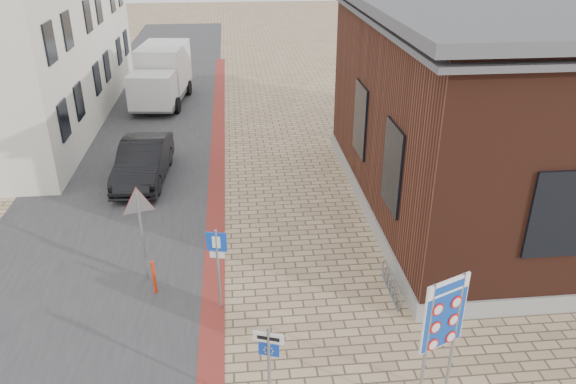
{
  "coord_description": "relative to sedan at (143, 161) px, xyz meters",
  "views": [
    {
      "loc": [
        -1.26,
        -9.57,
        8.87
      ],
      "look_at": [
        0.12,
        3.99,
        2.2
      ],
      "focal_mm": 35.0,
      "sensor_mm": 36.0,
      "label": 1
    }
  ],
  "objects": [
    {
      "name": "ground",
      "position": [
        4.67,
        -10.08,
        -0.76
      ],
      "size": [
        120.0,
        120.0,
        0.0
      ],
      "primitive_type": "plane",
      "color": "tan",
      "rests_on": "ground"
    },
    {
      "name": "road_strip",
      "position": [
        -0.83,
        4.92,
        -0.75
      ],
      "size": [
        7.0,
        60.0,
        0.02
      ],
      "primitive_type": "cube",
      "color": "#38383A",
      "rests_on": "ground"
    },
    {
      "name": "curb_strip",
      "position": [
        2.67,
        -0.08,
        -0.74
      ],
      "size": [
        0.6,
        40.0,
        0.02
      ],
      "primitive_type": "cube",
      "color": "maroon",
      "rests_on": "ground"
    },
    {
      "name": "brick_building",
      "position": [
        13.67,
        -3.08,
        2.73
      ],
      "size": [
        13.0,
        13.0,
        6.8
      ],
      "color": "gray",
      "rests_on": "ground"
    },
    {
      "name": "townhouse_mid",
      "position": [
        -6.32,
        7.92,
        3.81
      ],
      "size": [
        7.4,
        6.4,
        9.1
      ],
      "color": "white",
      "rests_on": "ground"
    },
    {
      "name": "townhouse_far",
      "position": [
        -6.32,
        13.92,
        3.41
      ],
      "size": [
        7.4,
        6.4,
        8.3
      ],
      "color": "white",
      "rests_on": "ground"
    },
    {
      "name": "bike_rack",
      "position": [
        7.32,
        -7.88,
        -0.5
      ],
      "size": [
        0.08,
        1.8,
        0.6
      ],
      "color": "slate",
      "rests_on": "ground"
    },
    {
      "name": "sedan",
      "position": [
        0.0,
        0.0,
        0.0
      ],
      "size": [
        1.87,
        4.69,
        1.52
      ],
      "primitive_type": "imported",
      "rotation": [
        0.0,
        0.0,
        -0.06
      ],
      "color": "black",
      "rests_on": "ground"
    },
    {
      "name": "box_truck",
      "position": [
        -0.25,
        9.9,
        0.74
      ],
      "size": [
        2.86,
        5.77,
        2.9
      ],
      "rotation": [
        0.0,
        0.0,
        -0.12
      ],
      "color": "slate",
      "rests_on": "ground"
    },
    {
      "name": "border_sign",
      "position": [
        7.17,
        -11.58,
        1.4
      ],
      "size": [
        0.95,
        0.45,
        3.0
      ],
      "rotation": [
        0.0,
        0.0,
        0.41
      ],
      "color": "gray",
      "rests_on": "ground"
    },
    {
      "name": "essen_sign",
      "position": [
        3.87,
        -11.58,
        0.66
      ],
      "size": [
        0.57,
        0.23,
        2.17
      ],
      "rotation": [
        0.0,
        0.0,
        -0.33
      ],
      "color": "gray",
      "rests_on": "ground"
    },
    {
      "name": "parking_sign",
      "position": [
        2.87,
        -8.08,
        0.76
      ],
      "size": [
        0.49,
        0.15,
        2.26
      ],
      "rotation": [
        0.0,
        0.0,
        -0.23
      ],
      "color": "gray",
      "rests_on": "ground"
    },
    {
      "name": "yield_sign",
      "position": [
        0.87,
        -6.58,
        1.34
      ],
      "size": [
        0.94,
        0.34,
        2.72
      ],
      "rotation": [
        0.0,
        0.0,
        0.3
      ],
      "color": "gray",
      "rests_on": "ground"
    },
    {
      "name": "bollard",
      "position": [
        1.17,
        -7.28,
        -0.27
      ],
      "size": [
        0.09,
        0.09,
        0.98
      ],
      "primitive_type": "cylinder",
      "rotation": [
        0.0,
        0.0,
        -0.04
      ],
      "color": "red",
      "rests_on": "ground"
    }
  ]
}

